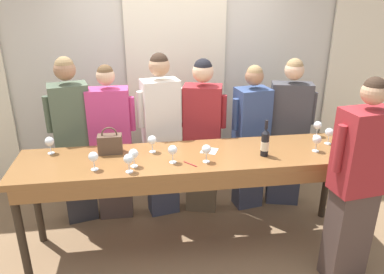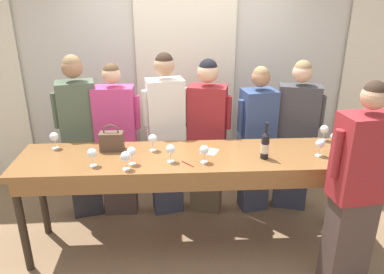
% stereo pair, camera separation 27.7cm
% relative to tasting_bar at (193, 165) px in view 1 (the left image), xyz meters
% --- Properties ---
extents(ground_plane, '(18.00, 18.00, 0.00)m').
position_rel_tasting_bar_xyz_m(ground_plane, '(0.00, 0.02, -0.89)').
color(ground_plane, '#846647').
extents(wall_back, '(12.00, 0.06, 2.80)m').
position_rel_tasting_bar_xyz_m(wall_back, '(0.00, 1.46, 0.51)').
color(wall_back, beige).
rests_on(wall_back, ground_plane).
extents(curtain_panel_center, '(1.18, 0.03, 2.69)m').
position_rel_tasting_bar_xyz_m(curtain_panel_center, '(0.00, 1.40, 0.45)').
color(curtain_panel_center, '#EFE5C6').
rests_on(curtain_panel_center, ground_plane).
extents(curtain_panel_right, '(1.18, 0.03, 2.69)m').
position_rel_tasting_bar_xyz_m(curtain_panel_right, '(2.54, 1.40, 0.45)').
color(curtain_panel_right, '#EFE5C6').
rests_on(curtain_panel_right, ground_plane).
extents(tasting_bar, '(3.17, 0.70, 0.99)m').
position_rel_tasting_bar_xyz_m(tasting_bar, '(0.00, 0.00, 0.00)').
color(tasting_bar, brown).
rests_on(tasting_bar, ground_plane).
extents(wine_bottle, '(0.07, 0.07, 0.34)m').
position_rel_tasting_bar_xyz_m(wine_bottle, '(0.64, -0.08, 0.22)').
color(wine_bottle, black).
rests_on(wine_bottle, tasting_bar).
extents(handbag, '(0.22, 0.12, 0.25)m').
position_rel_tasting_bar_xyz_m(handbag, '(-0.75, 0.18, 0.18)').
color(handbag, brown).
rests_on(handbag, tasting_bar).
extents(wine_glass_front_left, '(0.08, 0.08, 0.16)m').
position_rel_tasting_bar_xyz_m(wine_glass_front_left, '(1.15, -0.06, 0.21)').
color(wine_glass_front_left, white).
rests_on(wine_glass_front_left, tasting_bar).
extents(wine_glass_front_mid, '(0.08, 0.08, 0.16)m').
position_rel_tasting_bar_xyz_m(wine_glass_front_mid, '(-0.57, -0.23, 0.21)').
color(wine_glass_front_mid, white).
rests_on(wine_glass_front_mid, tasting_bar).
extents(wine_glass_front_right, '(0.08, 0.08, 0.16)m').
position_rel_tasting_bar_xyz_m(wine_glass_front_right, '(1.32, 0.30, 0.21)').
color(wine_glass_front_right, white).
rests_on(wine_glass_front_right, tasting_bar).
extents(wine_glass_center_left, '(0.08, 0.08, 0.16)m').
position_rel_tasting_bar_xyz_m(wine_glass_center_left, '(-0.53, -0.13, 0.21)').
color(wine_glass_center_left, white).
rests_on(wine_glass_center_left, tasting_bar).
extents(wine_glass_center_mid, '(0.08, 0.08, 0.16)m').
position_rel_tasting_bar_xyz_m(wine_glass_center_mid, '(-0.20, -0.10, 0.21)').
color(wine_glass_center_mid, white).
rests_on(wine_glass_center_mid, tasting_bar).
extents(wine_glass_center_right, '(0.08, 0.08, 0.16)m').
position_rel_tasting_bar_xyz_m(wine_glass_center_right, '(-0.36, 0.15, 0.21)').
color(wine_glass_center_right, white).
rests_on(wine_glass_center_right, tasting_bar).
extents(wine_glass_back_left, '(0.08, 0.08, 0.16)m').
position_rel_tasting_bar_xyz_m(wine_glass_back_left, '(-0.86, -0.15, 0.21)').
color(wine_glass_back_left, white).
rests_on(wine_glass_back_left, tasting_bar).
extents(wine_glass_back_mid, '(0.08, 0.08, 0.16)m').
position_rel_tasting_bar_xyz_m(wine_glass_back_mid, '(1.35, 0.10, 0.21)').
color(wine_glass_back_mid, white).
rests_on(wine_glass_back_mid, tasting_bar).
extents(wine_glass_back_right, '(0.08, 0.08, 0.16)m').
position_rel_tasting_bar_xyz_m(wine_glass_back_right, '(-1.29, 0.25, 0.21)').
color(wine_glass_back_right, white).
rests_on(wine_glass_back_right, tasting_bar).
extents(wine_glass_near_host, '(0.08, 0.08, 0.16)m').
position_rel_tasting_bar_xyz_m(wine_glass_near_host, '(0.09, -0.13, 0.21)').
color(wine_glass_near_host, white).
rests_on(wine_glass_near_host, tasting_bar).
extents(napkin, '(0.19, 0.19, 0.00)m').
position_rel_tasting_bar_xyz_m(napkin, '(0.16, 0.09, 0.09)').
color(napkin, white).
rests_on(napkin, tasting_bar).
extents(pen, '(0.10, 0.12, 0.01)m').
position_rel_tasting_bar_xyz_m(pen, '(-0.05, -0.17, 0.10)').
color(pen, maroon).
rests_on(pen, tasting_bar).
extents(guest_olive_jacket, '(0.49, 0.34, 1.80)m').
position_rel_tasting_bar_xyz_m(guest_olive_jacket, '(-1.16, 0.67, 0.04)').
color(guest_olive_jacket, '#28282D').
rests_on(guest_olive_jacket, ground_plane).
extents(guest_pink_top, '(0.53, 0.23, 1.71)m').
position_rel_tasting_bar_xyz_m(guest_pink_top, '(-0.78, 0.67, -0.02)').
color(guest_pink_top, '#473833').
rests_on(guest_pink_top, ground_plane).
extents(guest_cream_sweater, '(0.50, 0.31, 1.81)m').
position_rel_tasting_bar_xyz_m(guest_cream_sweater, '(-0.25, 0.67, 0.05)').
color(guest_cream_sweater, '#383D51').
rests_on(guest_cream_sweater, ground_plane).
extents(guest_striped_shirt, '(0.51, 0.34, 1.75)m').
position_rel_tasting_bar_xyz_m(guest_striped_shirt, '(0.20, 0.67, 0.01)').
color(guest_striped_shirt, brown).
rests_on(guest_striped_shirt, ground_plane).
extents(guest_navy_coat, '(0.47, 0.32, 1.66)m').
position_rel_tasting_bar_xyz_m(guest_navy_coat, '(0.74, 0.67, -0.04)').
color(guest_navy_coat, '#383D51').
rests_on(guest_navy_coat, ground_plane).
extents(guest_beige_cap, '(0.55, 0.31, 1.72)m').
position_rel_tasting_bar_xyz_m(guest_beige_cap, '(1.17, 0.67, 0.00)').
color(guest_beige_cap, '#383D51').
rests_on(guest_beige_cap, ground_plane).
extents(host_pouring, '(0.52, 0.31, 1.81)m').
position_rel_tasting_bar_xyz_m(host_pouring, '(1.25, -0.60, 0.03)').
color(host_pouring, '#473833').
rests_on(host_pouring, ground_plane).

